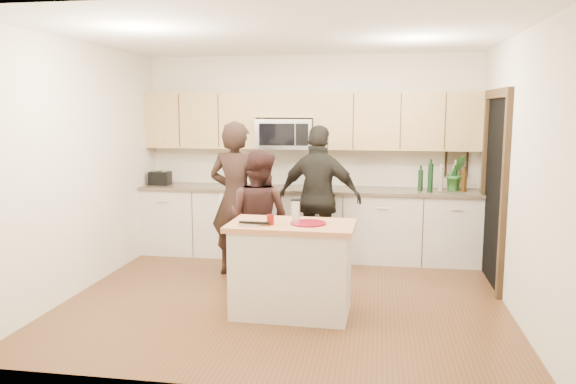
% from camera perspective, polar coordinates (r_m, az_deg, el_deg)
% --- Properties ---
extents(floor, '(4.50, 4.50, 0.00)m').
position_cam_1_polar(floor, '(6.06, -0.18, -10.63)').
color(floor, brown).
rests_on(floor, ground).
extents(room_shell, '(4.52, 4.02, 2.71)m').
position_cam_1_polar(room_shell, '(5.74, -0.19, 5.95)').
color(room_shell, beige).
rests_on(room_shell, ground).
extents(back_cabinetry, '(4.50, 0.66, 0.94)m').
position_cam_1_polar(back_cabinetry, '(7.55, 1.93, -3.10)').
color(back_cabinetry, beige).
rests_on(back_cabinetry, ground).
extents(upper_cabinetry, '(4.50, 0.33, 0.75)m').
position_cam_1_polar(upper_cabinetry, '(7.54, 2.37, 7.37)').
color(upper_cabinetry, tan).
rests_on(upper_cabinetry, ground).
extents(microwave, '(0.76, 0.41, 0.40)m').
position_cam_1_polar(microwave, '(7.56, -0.27, 5.92)').
color(microwave, silver).
rests_on(microwave, ground).
extents(doorway, '(0.06, 1.25, 2.20)m').
position_cam_1_polar(doorway, '(6.73, 20.24, 0.89)').
color(doorway, black).
rests_on(doorway, ground).
extents(framed_picture, '(0.30, 0.03, 0.38)m').
position_cam_1_polar(framed_picture, '(7.73, 16.74, 2.88)').
color(framed_picture, black).
rests_on(framed_picture, ground).
extents(dish_towel, '(0.34, 0.60, 0.48)m').
position_cam_1_polar(dish_towel, '(7.49, -5.47, -0.67)').
color(dish_towel, white).
rests_on(dish_towel, ground).
extents(island, '(1.22, 0.73, 0.90)m').
position_cam_1_polar(island, '(5.47, 0.36, -7.76)').
color(island, beige).
rests_on(island, ground).
extents(red_plate, '(0.34, 0.34, 0.02)m').
position_cam_1_polar(red_plate, '(5.32, 2.07, -3.18)').
color(red_plate, maroon).
rests_on(red_plate, island).
extents(box_grater, '(0.09, 0.06, 0.22)m').
position_cam_1_polar(box_grater, '(5.33, 0.79, -1.84)').
color(box_grater, silver).
rests_on(box_grater, red_plate).
extents(drink_glass, '(0.07, 0.07, 0.10)m').
position_cam_1_polar(drink_glass, '(5.27, -1.80, -2.83)').
color(drink_glass, maroon).
rests_on(drink_glass, island).
extents(cutting_board, '(0.27, 0.21, 0.02)m').
position_cam_1_polar(cutting_board, '(5.37, -2.89, -3.07)').
color(cutting_board, '#B2794A').
rests_on(cutting_board, island).
extents(tongs, '(0.29, 0.04, 0.02)m').
position_cam_1_polar(tongs, '(5.26, -3.47, -3.12)').
color(tongs, black).
rests_on(tongs, cutting_board).
extents(knife, '(0.21, 0.03, 0.01)m').
position_cam_1_polar(knife, '(5.20, -4.03, -3.34)').
color(knife, silver).
rests_on(knife, cutting_board).
extents(toaster, '(0.28, 0.20, 0.19)m').
position_cam_1_polar(toaster, '(7.97, -12.86, 1.38)').
color(toaster, black).
rests_on(toaster, back_cabinetry).
extents(bottle_cluster, '(0.61, 0.40, 0.42)m').
position_cam_1_polar(bottle_cluster, '(7.44, 15.74, 1.49)').
color(bottle_cluster, black).
rests_on(bottle_cluster, back_cabinetry).
extents(orchid, '(0.28, 0.25, 0.46)m').
position_cam_1_polar(orchid, '(7.48, 16.69, 1.84)').
color(orchid, '#2F6F2C').
rests_on(orchid, back_cabinetry).
extents(woman_left, '(0.74, 0.56, 1.84)m').
position_cam_1_polar(woman_left, '(6.69, -5.29, -0.72)').
color(woman_left, black).
rests_on(woman_left, ground).
extents(woman_center, '(0.89, 0.79, 1.53)m').
position_cam_1_polar(woman_center, '(6.27, -3.01, -2.73)').
color(woman_center, black).
rests_on(woman_center, ground).
extents(woman_right, '(1.11, 0.63, 1.79)m').
position_cam_1_polar(woman_right, '(6.91, 3.21, -0.63)').
color(woman_right, black).
rests_on(woman_right, ground).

